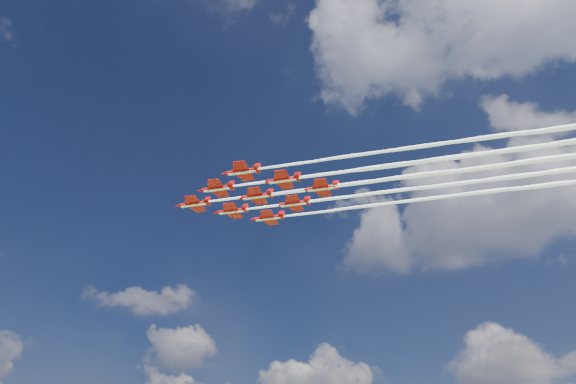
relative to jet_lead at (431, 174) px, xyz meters
name	(u,v)px	position (x,y,z in m)	size (l,w,h in m)	color
jet_lead	(431,174)	(0.00, 0.00, 0.00)	(134.28, 51.65, 2.74)	#B3090A
jet_row2_port	(469,155)	(11.05, -2.96, 0.00)	(134.28, 51.65, 2.74)	#B3090A
jet_row2_starb	(467,182)	(6.64, 9.31, 0.00)	(134.28, 51.65, 2.74)	#B3090A
jet_row3_port	(510,135)	(22.09, -5.92, 0.00)	(134.28, 51.65, 2.74)	#B3090A
jet_row3_centre	(505,165)	(17.68, 6.35, 0.00)	(134.28, 51.65, 2.74)	#B3090A
jet_row3_starb	(501,190)	(13.27, 18.62, 0.00)	(134.28, 51.65, 2.74)	#B3090A
jet_row4_port	(548,145)	(28.73, 3.40, 0.00)	(134.28, 51.65, 2.74)	#B3090A
jet_row4_starb	(540,173)	(24.32, 15.67, 0.00)	(134.28, 51.65, 2.74)	#B3090A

